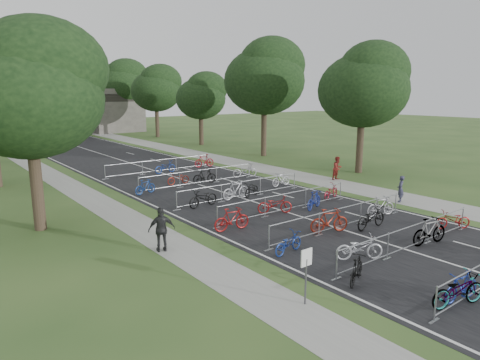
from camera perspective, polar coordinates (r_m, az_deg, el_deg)
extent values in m
cube|color=black|center=(58.10, -21.53, 4.41)|extent=(11.00, 140.00, 0.01)
cube|color=gray|center=(60.78, -14.27, 5.15)|extent=(3.00, 140.00, 0.01)
cube|color=gray|center=(56.51, -28.84, 3.60)|extent=(2.00, 140.00, 0.01)
cube|color=silver|center=(58.10, -21.53, 4.41)|extent=(0.12, 140.00, 0.00)
cube|color=#494741|center=(75.75, -16.51, 8.14)|extent=(8.00, 8.00, 5.00)
cube|color=black|center=(72.28, -25.28, 9.84)|extent=(30.00, 8.00, 1.20)
cube|color=#494741|center=(68.57, -24.64, 10.69)|extent=(30.00, 0.40, 0.90)
cube|color=#494741|center=(75.98, -25.99, 10.57)|extent=(30.00, 0.40, 0.90)
cylinder|color=#4C4C51|center=(13.72, 8.75, -13.28)|extent=(0.06, 0.06, 1.50)
cube|color=white|center=(13.41, 8.86, -10.17)|extent=(0.45, 0.04, 0.55)
cylinder|color=#33261C|center=(22.38, -25.47, -0.85)|extent=(0.56, 0.56, 4.20)
ellipsoid|color=black|center=(21.95, -26.41, 9.71)|extent=(6.72, 6.72, 5.51)
sphere|color=black|center=(21.62, -24.87, 13.41)|extent=(5.38, 5.38, 5.38)
sphere|color=black|center=(22.37, -27.74, 7.44)|extent=(4.37, 4.37, 4.37)
cylinder|color=#33261C|center=(36.28, 15.69, 4.46)|extent=(0.56, 0.56, 4.48)
ellipsoid|color=black|center=(36.03, 16.08, 11.40)|extent=(7.17, 7.17, 5.88)
sphere|color=black|center=(36.26, 17.45, 13.59)|extent=(5.73, 5.73, 5.73)
sphere|color=black|center=(35.94, 14.87, 10.04)|extent=(4.66, 4.66, 4.66)
cylinder|color=#33261C|center=(44.43, 3.20, 6.53)|extent=(0.56, 0.56, 5.11)
ellipsoid|color=black|center=(44.26, 3.27, 13.00)|extent=(8.18, 8.18, 6.70)
sphere|color=black|center=(44.35, 4.34, 15.10)|extent=(6.54, 6.54, 6.54)
sphere|color=black|center=(44.31, 2.33, 11.68)|extent=(5.31, 5.31, 5.31)
cylinder|color=#33261C|center=(54.10, -5.19, 6.74)|extent=(0.56, 0.56, 3.85)
ellipsoid|color=black|center=(53.91, -5.27, 10.74)|extent=(6.16, 6.16, 5.05)
sphere|color=black|center=(53.82, -4.45, 12.06)|extent=(4.93, 4.93, 4.93)
sphere|color=black|center=(54.09, -5.99, 9.91)|extent=(4.00, 4.00, 4.00)
cylinder|color=#33261C|center=(64.50, -10.99, 7.64)|extent=(0.56, 0.56, 4.48)
ellipsoid|color=black|center=(64.36, -11.14, 11.54)|extent=(7.17, 7.17, 5.88)
sphere|color=black|center=(64.21, -10.50, 12.85)|extent=(5.73, 5.73, 5.73)
sphere|color=black|center=(64.59, -11.72, 10.72)|extent=(4.66, 4.66, 4.66)
cylinder|color=#33261C|center=(75.38, -15.16, 8.24)|extent=(0.56, 0.56, 5.11)
ellipsoid|color=black|center=(75.28, -15.36, 12.05)|extent=(8.18, 8.18, 6.70)
sphere|color=black|center=(75.09, -14.85, 13.32)|extent=(6.54, 6.54, 6.54)
sphere|color=black|center=(75.55, -15.83, 11.24)|extent=(5.31, 5.31, 5.31)
cylinder|color=#33261C|center=(86.60, -18.23, 8.04)|extent=(0.56, 0.56, 3.85)
ellipsoid|color=black|center=(86.48, -18.39, 10.53)|extent=(6.16, 6.16, 5.05)
sphere|color=black|center=(86.21, -17.95, 11.37)|extent=(4.93, 4.93, 4.93)
sphere|color=black|center=(86.80, -18.79, 10.00)|extent=(4.00, 4.00, 4.00)
cylinder|color=#33261C|center=(97.96, -20.64, 8.41)|extent=(0.56, 0.56, 4.48)
ellipsoid|color=black|center=(97.87, -20.82, 10.98)|extent=(7.17, 7.17, 5.88)
sphere|color=black|center=(97.58, -20.45, 11.85)|extent=(5.73, 5.73, 5.73)
sphere|color=black|center=(98.20, -21.15, 10.43)|extent=(4.66, 4.66, 4.66)
cylinder|color=#94979C|center=(13.92, 24.63, -14.81)|extent=(0.05, 0.05, 1.10)
cube|color=#94979C|center=(14.15, 24.44, -16.76)|extent=(0.50, 0.08, 0.03)
cylinder|color=#94979C|center=(19.12, 21.76, -5.78)|extent=(9.20, 0.04, 0.04)
cylinder|color=#94979C|center=(19.39, 21.56, -8.23)|extent=(9.20, 0.04, 0.04)
cylinder|color=#94979C|center=(15.69, 12.79, -10.95)|extent=(0.05, 0.05, 1.10)
cube|color=#94979C|center=(15.90, 12.70, -12.73)|extent=(0.50, 0.08, 0.03)
cylinder|color=#94979C|center=(18.03, 19.10, -8.30)|extent=(0.05, 0.05, 1.10)
cube|color=#94979C|center=(18.21, 18.99, -9.89)|extent=(0.50, 0.08, 0.03)
cylinder|color=#94979C|center=(20.56, 23.86, -6.22)|extent=(0.05, 0.05, 1.10)
cube|color=#94979C|center=(20.72, 23.74, -7.63)|extent=(0.50, 0.08, 0.03)
cylinder|color=#94979C|center=(23.22, 27.53, -4.57)|extent=(0.05, 0.05, 1.10)
cube|color=#94979C|center=(23.36, 27.41, -5.83)|extent=(0.50, 0.08, 0.03)
cylinder|color=#94979C|center=(21.08, 13.35, -3.67)|extent=(9.20, 0.04, 0.04)
cylinder|color=#94979C|center=(21.32, 13.24, -5.93)|extent=(9.20, 0.04, 0.04)
cylinder|color=#94979C|center=(18.02, 3.89, -7.67)|extent=(0.05, 0.05, 1.10)
cube|color=#94979C|center=(18.20, 3.87, -9.26)|extent=(0.50, 0.08, 0.03)
cylinder|color=#94979C|center=(20.09, 10.50, -5.79)|extent=(0.05, 0.05, 1.10)
cube|color=#94979C|center=(20.25, 10.44, -7.24)|extent=(0.50, 0.08, 0.03)
cylinder|color=#94979C|center=(22.38, 15.78, -4.23)|extent=(0.05, 0.05, 1.10)
cube|color=#94979C|center=(22.53, 15.71, -5.54)|extent=(0.50, 0.08, 0.03)
cylinder|color=#94979C|center=(24.85, 20.03, -2.94)|extent=(0.05, 0.05, 1.10)
cube|color=#94979C|center=(24.98, 19.95, -4.12)|extent=(0.50, 0.08, 0.03)
cylinder|color=#94979C|center=(23.56, 6.19, -1.80)|extent=(9.20, 0.04, 0.04)
cylinder|color=#94979C|center=(23.78, 6.14, -3.84)|extent=(9.20, 0.04, 0.04)
cylinder|color=#94979C|center=(20.87, -3.05, -4.94)|extent=(0.05, 0.05, 1.10)
cube|color=#94979C|center=(21.03, -3.04, -6.34)|extent=(0.50, 0.08, 0.03)
cylinder|color=#94979C|center=(22.68, 3.35, -3.59)|extent=(0.05, 0.05, 1.10)
cube|color=#94979C|center=(22.83, 3.33, -4.89)|extent=(0.50, 0.08, 0.03)
cylinder|color=#94979C|center=(24.74, 8.73, -2.42)|extent=(0.05, 0.05, 1.10)
cube|color=#94979C|center=(24.87, 8.69, -3.61)|extent=(0.50, 0.08, 0.03)
cylinder|color=#94979C|center=(26.99, 13.24, -1.41)|extent=(0.05, 0.05, 1.10)
cube|color=#94979C|center=(27.11, 13.19, -2.51)|extent=(0.50, 0.08, 0.03)
cylinder|color=#94979C|center=(26.52, 0.21, -0.22)|extent=(9.20, 0.04, 0.04)
cylinder|color=#94979C|center=(26.71, 0.21, -2.05)|extent=(9.20, 0.04, 0.04)
cylinder|color=#94979C|center=(24.16, -8.45, -2.75)|extent=(0.05, 0.05, 1.10)
cube|color=#94979C|center=(24.30, -8.42, -3.97)|extent=(0.50, 0.08, 0.03)
cylinder|color=#94979C|center=(25.74, -2.49, -1.74)|extent=(0.05, 0.05, 1.10)
cube|color=#94979C|center=(25.87, -2.48, -2.89)|extent=(0.50, 0.08, 0.03)
cylinder|color=#94979C|center=(27.57, 2.73, -0.84)|extent=(0.05, 0.05, 1.10)
cube|color=#94979C|center=(27.69, 2.72, -1.92)|extent=(0.50, 0.08, 0.03)
cylinder|color=#94979C|center=(29.60, 7.26, -0.05)|extent=(0.05, 0.05, 1.10)
cube|color=#94979C|center=(29.72, 7.23, -1.06)|extent=(0.50, 0.08, 0.03)
cylinder|color=#94979C|center=(30.55, -5.55, 1.31)|extent=(9.20, 0.04, 0.04)
cylinder|color=#94979C|center=(30.71, -5.52, -0.29)|extent=(9.20, 0.04, 0.04)
cylinder|color=#94979C|center=(28.52, -13.38, -0.72)|extent=(0.05, 0.05, 1.10)
cube|color=#94979C|center=(28.64, -13.33, -1.77)|extent=(0.50, 0.08, 0.03)
cylinder|color=#94979C|center=(29.87, -8.02, 0.04)|extent=(0.05, 0.05, 1.10)
cube|color=#94979C|center=(29.98, -7.99, -0.97)|extent=(0.50, 0.08, 0.03)
cylinder|color=#94979C|center=(31.46, -3.17, 0.72)|extent=(0.05, 0.05, 1.10)
cube|color=#94979C|center=(31.57, -3.16, -0.23)|extent=(0.50, 0.08, 0.03)
cylinder|color=#94979C|center=(33.26, 1.19, 1.33)|extent=(0.05, 0.05, 1.10)
cube|color=#94979C|center=(33.36, 1.18, 0.43)|extent=(0.50, 0.08, 0.03)
cylinder|color=#94979C|center=(35.71, -10.69, 2.66)|extent=(9.20, 0.04, 0.04)
cylinder|color=#94979C|center=(35.85, -10.64, 1.28)|extent=(9.20, 0.04, 0.04)
cylinder|color=#94979C|center=(33.99, -17.57, 1.01)|extent=(0.05, 0.05, 1.10)
cube|color=#94979C|center=(34.09, -17.52, 0.13)|extent=(0.50, 0.08, 0.03)
cylinder|color=#94979C|center=(35.13, -12.88, 1.59)|extent=(0.05, 0.05, 1.10)
cube|color=#94979C|center=(35.23, -12.84, 0.74)|extent=(0.50, 0.08, 0.03)
cylinder|color=#94979C|center=(36.50, -8.52, 2.13)|extent=(0.05, 0.05, 1.10)
cube|color=#94979C|center=(36.59, -8.49, 1.30)|extent=(0.50, 0.08, 0.03)
cylinder|color=#94979C|center=(38.06, -4.48, 2.61)|extent=(0.05, 0.05, 1.10)
cube|color=#94979C|center=(38.15, -4.47, 1.82)|extent=(0.50, 0.08, 0.03)
imported|color=#94979C|center=(15.10, 27.06, -12.98)|extent=(2.15, 1.26, 1.07)
imported|color=navy|center=(15.53, 27.42, -12.52)|extent=(1.67, 0.68, 0.97)
imported|color=black|center=(15.59, 15.27, -11.48)|extent=(1.67, 1.08, 0.97)
imported|color=silver|center=(17.64, 15.63, -8.70)|extent=(1.97, 1.55, 1.00)
imported|color=#94979C|center=(20.32, 23.95, -6.27)|extent=(2.08, 0.91, 1.21)
imported|color=maroon|center=(23.09, 26.56, -4.80)|extent=(1.80, 1.41, 0.91)
imported|color=navy|center=(17.78, 6.45, -8.35)|extent=(1.77, 0.86, 0.89)
imported|color=maroon|center=(20.55, 11.81, -5.35)|extent=(2.01, 1.22, 1.17)
imported|color=black|center=(21.67, 17.07, -4.85)|extent=(2.07, 0.74, 1.08)
imported|color=#9A99A0|center=(23.98, 18.25, -3.35)|extent=(1.87, 0.91, 1.08)
imported|color=maroon|center=(20.43, -1.11, -5.27)|extent=(1.92, 0.79, 1.12)
imported|color=maroon|center=(23.36, 4.66, -3.27)|extent=(2.01, 1.48, 1.01)
imported|color=navy|center=(24.50, 9.85, -2.66)|extent=(1.80, 1.03, 1.05)
imported|color=maroon|center=(27.09, 12.02, -1.50)|extent=(1.86, 1.07, 0.92)
imported|color=black|center=(24.65, -4.91, -2.42)|extent=(2.09, 0.94, 1.06)
imported|color=#ABABB3|center=(26.30, -0.55, -1.34)|extent=(1.99, 0.60, 1.19)
imported|color=black|center=(27.08, 1.58, -1.26)|extent=(1.83, 1.28, 0.91)
imported|color=#A5A5AD|center=(30.12, 5.49, 0.10)|extent=(1.69, 0.53, 1.00)
imported|color=navy|center=(28.35, -12.53, -0.90)|extent=(1.67, 0.82, 0.97)
imported|color=maroon|center=(30.88, -8.22, 0.22)|extent=(1.73, 0.62, 0.90)
imported|color=black|center=(30.98, -4.73, 0.52)|extent=(1.88, 0.75, 1.10)
imported|color=gray|center=(33.18, 0.64, 1.25)|extent=(2.08, 1.18, 1.04)
imported|color=navy|center=(35.37, -9.95, 1.72)|extent=(2.03, 0.93, 1.03)
imported|color=maroon|center=(37.83, -4.80, 2.57)|extent=(1.91, 0.69, 1.12)
imported|color=#2B2B41|center=(27.35, 20.61, -1.15)|extent=(0.69, 0.60, 1.60)
imported|color=maroon|center=(32.95, 12.87, 1.53)|extent=(0.87, 0.69, 1.77)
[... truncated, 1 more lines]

